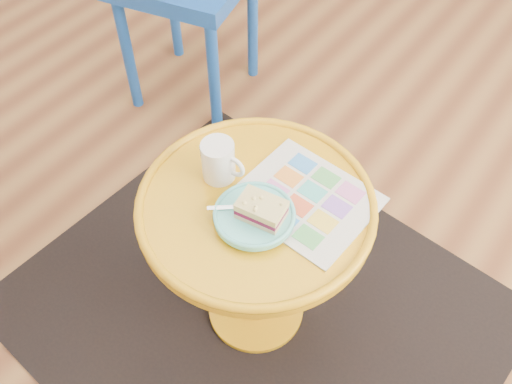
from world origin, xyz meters
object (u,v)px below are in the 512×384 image
Objects in this scene: side_table at (256,239)px; mug at (219,160)px; plate at (254,216)px; newspaper at (305,199)px.

side_table is 4.91× the size of mug.
side_table is 0.23m from mug.
mug reaches higher than side_table.
mug is 0.16m from plate.
plate is (0.03, -0.04, 0.16)m from side_table.
side_table is 3.04× the size of plate.
mug reaches higher than plate.
plate reaches higher than newspaper.
side_table is at bearing -134.97° from newspaper.
mug is (-0.20, -0.06, 0.05)m from newspaper.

